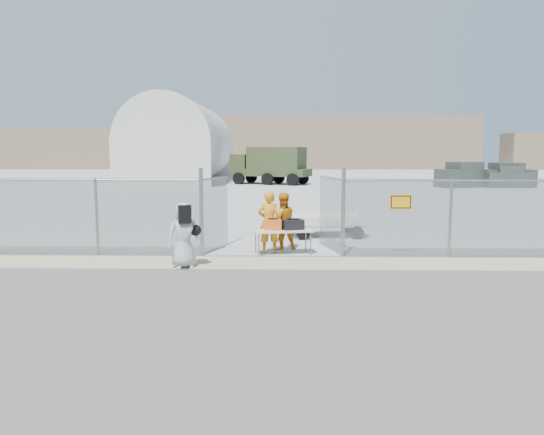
{
  "coord_description": "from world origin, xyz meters",
  "views": [
    {
      "loc": [
        0.39,
        -12.83,
        2.95
      ],
      "look_at": [
        0.0,
        2.0,
        1.1
      ],
      "focal_mm": 35.0,
      "sensor_mm": 36.0,
      "label": 1
    }
  ],
  "objects_px": {
    "security_worker_left": "(269,222)",
    "utility_trailer": "(327,225)",
    "folding_table": "(283,242)",
    "security_worker_right": "(282,222)",
    "visitor": "(184,235)"
  },
  "relations": [
    {
      "from": "security_worker_left",
      "to": "utility_trailer",
      "type": "height_order",
      "value": "security_worker_left"
    },
    {
      "from": "security_worker_left",
      "to": "folding_table",
      "type": "bearing_deg",
      "value": 150.21
    },
    {
      "from": "folding_table",
      "to": "security_worker_left",
      "type": "distance_m",
      "value": 0.73
    },
    {
      "from": "visitor",
      "to": "utility_trailer",
      "type": "height_order",
      "value": "visitor"
    },
    {
      "from": "visitor",
      "to": "utility_trailer",
      "type": "relative_size",
      "value": 0.5
    },
    {
      "from": "visitor",
      "to": "utility_trailer",
      "type": "distance_m",
      "value": 6.56
    },
    {
      "from": "security_worker_right",
      "to": "visitor",
      "type": "bearing_deg",
      "value": 27.67
    },
    {
      "from": "security_worker_left",
      "to": "security_worker_right",
      "type": "height_order",
      "value": "security_worker_left"
    },
    {
      "from": "folding_table",
      "to": "security_worker_left",
      "type": "height_order",
      "value": "security_worker_left"
    },
    {
      "from": "folding_table",
      "to": "security_worker_right",
      "type": "relative_size",
      "value": 0.97
    },
    {
      "from": "folding_table",
      "to": "security_worker_left",
      "type": "bearing_deg",
      "value": 136.93
    },
    {
      "from": "folding_table",
      "to": "utility_trailer",
      "type": "distance_m",
      "value": 3.66
    },
    {
      "from": "security_worker_left",
      "to": "security_worker_right",
      "type": "bearing_deg",
      "value": -135.53
    },
    {
      "from": "security_worker_left",
      "to": "visitor",
      "type": "distance_m",
      "value": 2.95
    },
    {
      "from": "security_worker_right",
      "to": "security_worker_left",
      "type": "bearing_deg",
      "value": 26.25
    }
  ]
}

